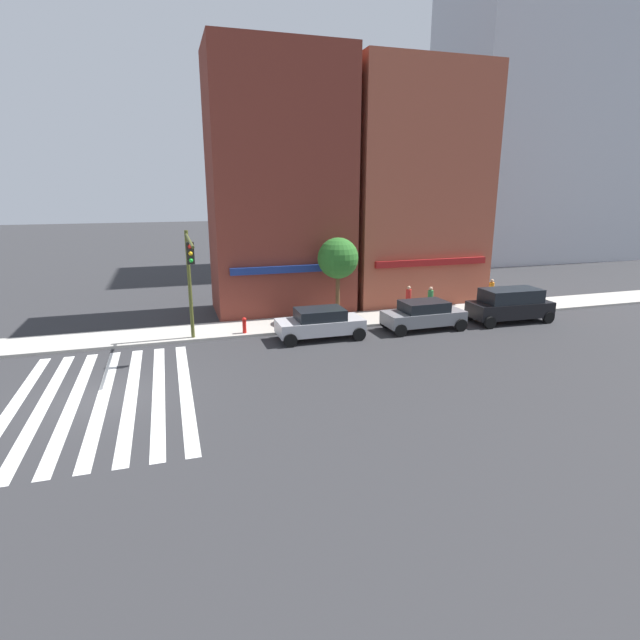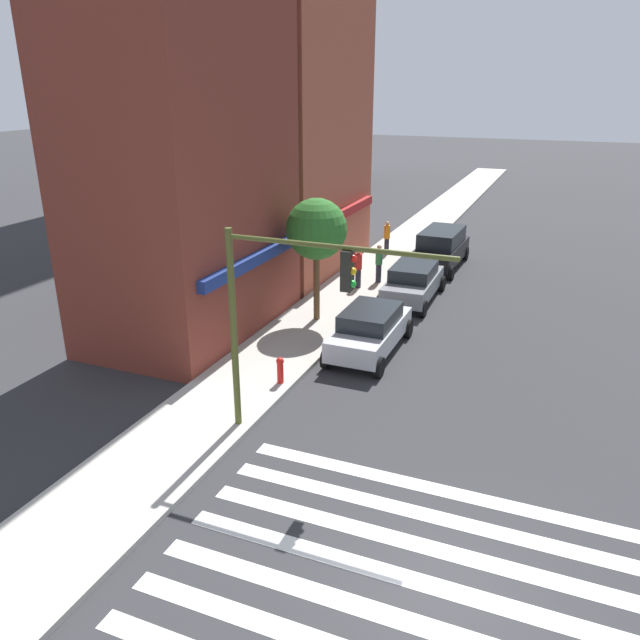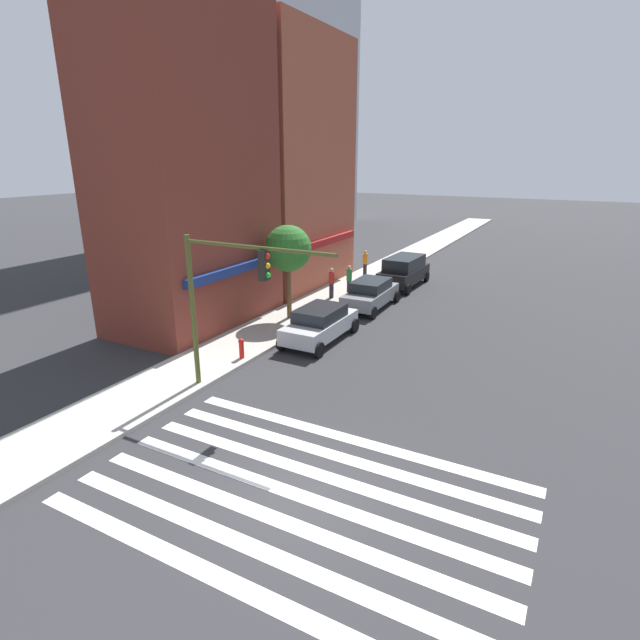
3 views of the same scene
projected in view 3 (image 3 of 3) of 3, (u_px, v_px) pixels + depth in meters
ground_plane at (299, 495)px, 12.38m from camera, size 200.00×200.00×0.00m
sidewalk_left at (94, 421)px, 15.72m from camera, size 120.00×3.00×0.15m
crosswalk_stripes at (299, 495)px, 12.38m from camera, size 6.37×10.80×0.01m
storefront_row at (246, 166)px, 26.98m from camera, size 17.60×5.30×15.20m
tower_distant at (270, 7)px, 52.39m from camera, size 21.63×11.20×45.86m
traffic_signal at (224, 288)px, 16.43m from camera, size 0.32×5.68×5.53m
sedan_silver at (320, 323)px, 22.49m from camera, size 4.41×2.02×1.59m
sedan_grey at (370, 293)px, 27.42m from camera, size 4.44×2.02×1.59m
suv_black at (404, 271)px, 32.00m from camera, size 4.75×2.12×1.94m
pedestrian_green_top at (349, 279)px, 29.51m from camera, size 0.32×0.32×1.77m
pedestrian_orange_vest at (365, 263)px, 34.16m from camera, size 0.32×0.32×1.77m
pedestrian_red_jacket at (331, 282)px, 28.85m from camera, size 0.32×0.32×1.77m
fire_hydrant at (241, 347)px, 20.30m from camera, size 0.24×0.24×0.84m
street_tree at (288, 249)px, 24.46m from camera, size 2.29×2.29×4.71m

